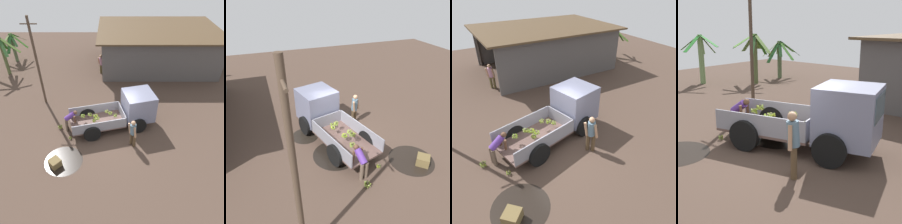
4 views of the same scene
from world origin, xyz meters
The scene contains 13 objects.
ground centered at (0.00, 0.00, 0.00)m, with size 36.00×36.00×0.00m, color #4A382D.
mud_patch_0 centered at (0.75, 1.86, 0.00)m, with size 1.35×1.35×0.01m, color black.
mud_patch_2 centered at (-1.12, 0.92, 0.00)m, with size 2.02×2.02×0.01m, color black.
cargo_truck centered at (0.96, 0.87, 1.13)m, with size 5.16×2.86×2.12m.
utility_pole centered at (-4.80, 3.15, 2.97)m, with size 0.96×0.15×5.79m.
banana_palm_0 centered at (-9.08, 9.83, 1.43)m, with size 2.47×2.79×2.58m.
banana_palm_1 centered at (-8.88, 7.27, 1.78)m, with size 2.88×2.86×3.13m.
banana_palm_2 centered at (-11.46, 5.06, 1.62)m, with size 2.61×2.39×3.08m.
person_foreground_visitor centered at (0.99, -0.97, 0.96)m, with size 0.53×0.57×1.74m.
person_worker_loading centered at (-2.60, 0.38, 0.77)m, with size 0.80×0.56×1.29m.
person_bystander_near_shed centered at (-1.02, 7.31, 0.95)m, with size 0.56×0.53×1.71m.
banana_bunch_on_ground_0 centered at (-3.26, 0.39, 0.14)m, with size 0.29×0.30×0.24m.
banana_bunch_on_ground_1 centered at (-2.52, -0.52, 0.10)m, with size 0.20×0.20×0.17m.
Camera 4 is at (5.58, -6.57, 3.82)m, focal length 50.00 mm.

